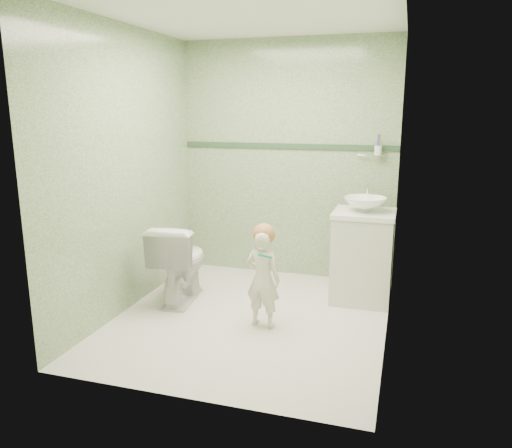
% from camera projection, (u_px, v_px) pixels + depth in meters
% --- Properties ---
extents(ground, '(2.50, 2.50, 0.00)m').
position_uv_depth(ground, '(251.00, 318.00, 4.19)').
color(ground, silver).
rests_on(ground, ground).
extents(room_shell, '(2.50, 2.54, 2.40)m').
position_uv_depth(room_shell, '(250.00, 176.00, 3.92)').
color(room_shell, gray).
rests_on(room_shell, ground).
extents(trim_stripe, '(2.20, 0.02, 0.05)m').
position_uv_depth(trim_stripe, '(287.00, 146.00, 5.04)').
color(trim_stripe, '#2D4A31').
rests_on(trim_stripe, room_shell).
extents(vanity, '(0.52, 0.50, 0.80)m').
position_uv_depth(vanity, '(362.00, 258.00, 4.51)').
color(vanity, silver).
rests_on(vanity, ground).
extents(counter, '(0.54, 0.52, 0.04)m').
position_uv_depth(counter, '(365.00, 214.00, 4.42)').
color(counter, white).
rests_on(counter, vanity).
extents(basin, '(0.37, 0.37, 0.13)m').
position_uv_depth(basin, '(365.00, 204.00, 4.40)').
color(basin, white).
rests_on(basin, counter).
extents(faucet, '(0.03, 0.13, 0.18)m').
position_uv_depth(faucet, '(367.00, 192.00, 4.55)').
color(faucet, silver).
rests_on(faucet, counter).
extents(cup_holder, '(0.26, 0.07, 0.21)m').
position_uv_depth(cup_holder, '(377.00, 150.00, 4.74)').
color(cup_holder, silver).
rests_on(cup_holder, room_shell).
extents(toilet, '(0.48, 0.76, 0.73)m').
position_uv_depth(toilet, '(180.00, 262.00, 4.51)').
color(toilet, white).
rests_on(toilet, ground).
extents(toddler, '(0.31, 0.23, 0.79)m').
position_uv_depth(toddler, '(263.00, 279.00, 3.96)').
color(toddler, beige).
rests_on(toddler, ground).
extents(hair_cap, '(0.18, 0.18, 0.18)m').
position_uv_depth(hair_cap, '(264.00, 234.00, 3.90)').
color(hair_cap, '#B87245').
rests_on(hair_cap, toddler).
extents(teal_toothbrush, '(0.11, 0.14, 0.08)m').
position_uv_depth(teal_toothbrush, '(265.00, 255.00, 3.76)').
color(teal_toothbrush, '#108C7C').
rests_on(teal_toothbrush, toddler).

